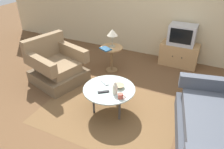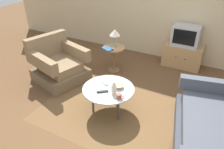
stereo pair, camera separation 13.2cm
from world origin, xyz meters
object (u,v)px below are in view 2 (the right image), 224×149
tv_remote_silver (105,82)px  coffee_table (108,90)px  couch (218,132)px  table_lamp (115,33)px  book (108,49)px  armchair (58,66)px  bowl (119,86)px  vase (114,88)px  tv_stand (182,56)px  mug (119,96)px  television (186,36)px  tv_remote_dark (102,92)px  side_table (114,54)px

tv_remote_silver → coffee_table: bearing=174.5°
tv_remote_silver → couch: bearing=-150.0°
table_lamp → book: size_ratio=1.35×
armchair → bowl: bearing=93.5°
couch → table_lamp: size_ratio=4.72×
tv_remote_silver → armchair: bearing=19.9°
armchair → vase: bearing=87.4°
tv_stand → coffee_table: bearing=-107.6°
couch → bowl: (-1.48, 0.10, 0.18)m
table_lamp → mug: table_lamp is taller
television → tv_remote_dark: television is taller
television → book: bearing=-140.4°
vase → tv_remote_silver: (-0.27, 0.20, -0.09)m
tv_stand → television: television is taller
tv_remote_silver → television: bearing=-77.9°
television → armchair: bearing=-139.7°
armchair → vase: 1.62m
couch → tv_remote_silver: bearing=73.8°
bowl → book: book is taller
vase → tv_remote_silver: bearing=144.5°
vase → mug: vase is taller
television → side_table: bearing=-143.8°
vase → bowl: bearing=93.0°
armchair → couch: size_ratio=0.63×
bowl → tv_remote_silver: size_ratio=0.99×
armchair → television: size_ratio=1.99×
couch → television: bearing=10.7°
book → coffee_table: bearing=-34.8°
mug → tv_remote_silver: (-0.40, 0.27, -0.03)m
couch → bowl: bearing=73.9°
coffee_table → side_table: bearing=114.0°
side_table → book: size_ratio=2.00×
tv_remote_silver → mug: bearing=-179.9°
side_table → tv_remote_dark: side_table is taller
mug → book: (-0.88, 1.24, 0.08)m
book → bowl: bearing=-27.5°
side_table → tv_stand: side_table is taller
tv_stand → tv_remote_silver: size_ratio=4.83×
tv_remote_silver → book: (-0.48, 0.98, 0.11)m
book → television: bearing=65.2°
armchair → television: 2.74m
armchair → tv_remote_dark: bearing=83.5°
couch → tv_stand: size_ratio=2.16×
television → mug: bearing=-100.4°
vase → mug: (0.12, -0.07, -0.06)m
television → tv_stand: bearing=90.0°
side_table → tv_remote_dark: bearing=-69.2°
armchair → tv_remote_silver: (1.24, -0.31, 0.16)m
side_table → television: television is taller
couch → side_table: couch is taller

